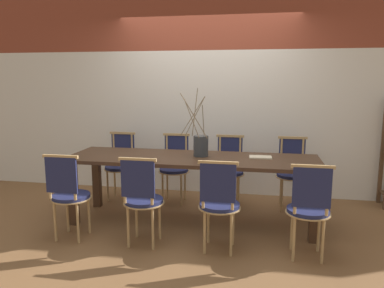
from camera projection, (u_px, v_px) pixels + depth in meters
The scene contains 13 objects.
ground_plane at pixel (192, 222), 4.35m from camera, with size 16.00×16.00×0.00m, color brown.
wall_rear at pixel (208, 82), 5.27m from camera, with size 12.00×0.06×3.20m.
dining_table at pixel (192, 165), 4.24m from camera, with size 2.83×0.84×0.77m.
chair_near_leftend at pixel (69, 192), 3.80m from camera, with size 0.41×0.41×0.91m.
chair_near_left at pixel (142, 197), 3.66m from camera, with size 0.41×0.41×0.91m.
chair_near_center at pixel (219, 201), 3.52m from camera, with size 0.41×0.41×0.91m.
chair_near_right at pixel (309, 207), 3.37m from camera, with size 0.41×0.41×0.91m.
chair_far_leftend at pixel (120, 163), 5.15m from camera, with size 0.41×0.41×0.91m.
chair_far_left at pixel (175, 165), 5.01m from camera, with size 0.41×0.41×0.91m.
chair_far_center at pixel (229, 167), 4.88m from camera, with size 0.41×0.41×0.91m.
chair_far_right at pixel (292, 170), 4.74m from camera, with size 0.41×0.41×0.91m.
vase_centerpiece at pixel (201, 145), 4.26m from camera, with size 0.35×0.46×0.77m.
book_stack at pixel (260, 157), 4.18m from camera, with size 0.25×0.17×0.01m.
Camera 1 is at (0.75, -4.07, 1.64)m, focal length 35.00 mm.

